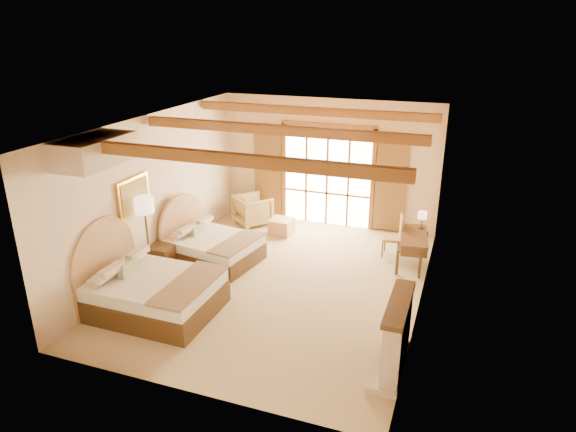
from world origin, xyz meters
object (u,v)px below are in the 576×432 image
at_px(bed_far, 208,244).
at_px(armchair, 253,210).
at_px(nightstand, 162,258).
at_px(bed_near, 146,288).
at_px(desk, 413,249).

xyz_separation_m(bed_far, armchair, (0.04, 2.33, 0.01)).
xyz_separation_m(bed_far, nightstand, (-0.67, -0.78, -0.09)).
bearing_deg(bed_far, armchair, 98.13).
distance_m(bed_near, nightstand, 1.58).
bearing_deg(desk, bed_near, -148.64).
relative_size(nightstand, desk, 0.41).
xyz_separation_m(nightstand, armchair, (0.71, 3.11, 0.10)).
bearing_deg(desk, armchair, 157.89).
bearing_deg(bed_near, nightstand, 113.44).
bearing_deg(nightstand, armchair, 77.80).
height_order(bed_far, nightstand, bed_far).
distance_m(nightstand, armchair, 3.19).
distance_m(bed_far, desk, 4.41).
distance_m(nightstand, desk, 5.30).
height_order(bed_near, bed_far, bed_near).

